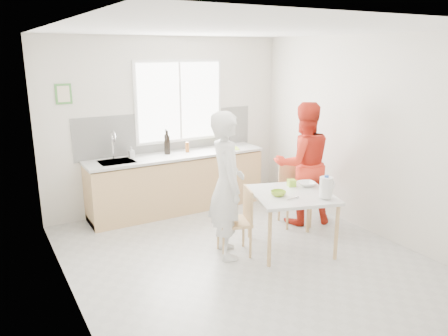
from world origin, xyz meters
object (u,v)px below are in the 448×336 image
(chair_far, at_px, (294,191))
(milk_jug, at_px, (326,187))
(person_white, at_px, (227,185))
(wine_bottle_b, at_px, (168,145))
(chair_left, at_px, (239,218))
(person_red, at_px, (303,164))
(bowl_white, at_px, (307,184))
(bowl_green, at_px, (278,193))
(wine_bottle_a, at_px, (166,144))
(dining_table, at_px, (292,199))

(chair_far, distance_m, milk_jug, 1.17)
(person_white, distance_m, wine_bottle_b, 1.83)
(chair_left, distance_m, wine_bottle_b, 1.97)
(person_red, height_order, wine_bottle_b, person_red)
(bowl_white, distance_m, milk_jug, 0.54)
(bowl_green, height_order, wine_bottle_b, wine_bottle_b)
(person_red, relative_size, bowl_green, 9.31)
(bowl_white, height_order, wine_bottle_a, wine_bottle_a)
(chair_left, bearing_deg, chair_far, 128.27)
(milk_jug, bearing_deg, chair_left, 164.57)
(dining_table, xyz_separation_m, person_red, (0.70, 0.64, 0.23))
(chair_left, height_order, milk_jug, milk_jug)
(dining_table, distance_m, person_white, 0.88)
(person_red, bearing_deg, milk_jug, 82.03)
(person_white, bearing_deg, chair_left, -90.00)
(bowl_white, height_order, wine_bottle_b, wine_bottle_b)
(chair_left, distance_m, chair_far, 1.32)
(person_white, bearing_deg, wine_bottle_b, 17.33)
(chair_far, height_order, person_red, person_red)
(person_white, distance_m, person_red, 1.55)
(bowl_green, relative_size, milk_jug, 0.70)
(chair_far, xyz_separation_m, person_red, (0.12, -0.04, 0.40))
(person_white, height_order, person_red, person_white)
(bowl_green, xyz_separation_m, milk_jug, (0.43, -0.38, 0.12))
(bowl_green, bearing_deg, dining_table, -3.43)
(chair_left, xyz_separation_m, person_white, (-0.15, 0.05, 0.44))
(person_red, distance_m, bowl_green, 1.11)
(chair_far, distance_m, wine_bottle_a, 2.08)
(bowl_green, relative_size, bowl_white, 0.84)
(wine_bottle_a, bearing_deg, person_red, -43.86)
(chair_left, xyz_separation_m, wine_bottle_b, (-0.15, 1.87, 0.60))
(dining_table, height_order, bowl_green, bowl_green)
(chair_far, bearing_deg, wine_bottle_b, 151.99)
(chair_far, bearing_deg, person_red, 0.63)
(dining_table, bearing_deg, chair_far, 49.35)
(bowl_green, height_order, milk_jug, milk_jug)
(wine_bottle_a, bearing_deg, chair_far, -45.53)
(person_white, height_order, wine_bottle_b, person_white)
(bowl_white, xyz_separation_m, milk_jug, (-0.14, -0.51, 0.12))
(chair_far, xyz_separation_m, bowl_green, (-0.78, -0.66, 0.28))
(chair_left, distance_m, person_red, 1.49)
(chair_left, height_order, bowl_white, chair_left)
(bowl_green, distance_m, wine_bottle_a, 2.19)
(bowl_white, bearing_deg, person_red, 55.19)
(chair_left, bearing_deg, bowl_green, 84.12)
(chair_far, height_order, bowl_white, chair_far)
(chair_left, xyz_separation_m, milk_jug, (0.88, -0.57, 0.43))
(chair_far, bearing_deg, milk_jug, -91.36)
(dining_table, distance_m, chair_far, 0.91)
(chair_left, relative_size, chair_far, 0.95)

